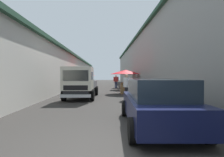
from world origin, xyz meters
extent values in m
plane|color=#33302D|center=(13.50, 0.00, 0.00)|extent=(90.00, 90.00, 0.00)
cube|color=beige|center=(15.75, 7.24, 1.95)|extent=(49.50, 7.00, 3.90)
cube|color=#284C38|center=(15.75, 7.24, 4.02)|extent=(49.80, 7.50, 0.24)
cube|color=gray|center=(15.75, -7.24, 2.98)|extent=(49.50, 7.00, 5.95)
cube|color=#284C38|center=(15.75, -7.24, 6.07)|extent=(49.80, 7.50, 0.24)
cylinder|color=#9E9EA3|center=(11.37, -1.82, 1.03)|extent=(0.06, 0.06, 2.06)
cone|color=red|center=(11.37, -1.82, 1.87)|extent=(2.69, 2.69, 0.37)
sphere|color=#9E9EA3|center=(11.37, -1.82, 2.10)|extent=(0.07, 0.07, 0.07)
cube|color=#9E7547|center=(11.43, -1.70, 0.38)|extent=(0.88, 0.59, 0.77)
sphere|color=orange|center=(11.30, -1.78, 0.87)|extent=(0.09, 0.09, 0.09)
sphere|color=orange|center=(11.20, -1.69, 0.81)|extent=(0.09, 0.09, 0.09)
sphere|color=orange|center=(11.39, -1.76, 0.81)|extent=(0.09, 0.09, 0.09)
sphere|color=orange|center=(11.33, -1.74, 0.81)|extent=(0.09, 0.09, 0.09)
cylinder|color=#9E9EA3|center=(16.57, 2.45, 1.02)|extent=(0.06, 0.06, 2.04)
cone|color=red|center=(16.57, 2.45, 1.80)|extent=(2.55, 2.55, 0.47)
sphere|color=#9E9EA3|center=(16.57, 2.45, 2.08)|extent=(0.07, 0.07, 0.07)
cube|color=olive|center=(16.58, 2.49, 0.42)|extent=(0.98, 0.77, 0.83)
sphere|color=orange|center=(16.27, 2.51, 0.88)|extent=(0.09, 0.09, 0.09)
sphere|color=orange|center=(16.58, 2.44, 0.88)|extent=(0.09, 0.09, 0.09)
sphere|color=orange|center=(16.55, 2.64, 0.88)|extent=(0.09, 0.09, 0.09)
sphere|color=orange|center=(16.52, 2.61, 0.93)|extent=(0.09, 0.09, 0.09)
sphere|color=orange|center=(16.24, 2.34, 0.88)|extent=(0.09, 0.09, 0.09)
cylinder|color=#9E9EA3|center=(18.73, -2.77, 1.07)|extent=(0.06, 0.06, 2.14)
cone|color=red|center=(18.73, -2.77, 1.95)|extent=(2.83, 2.83, 0.38)
sphere|color=#9E9EA3|center=(18.73, -2.77, 2.18)|extent=(0.07, 0.07, 0.07)
cube|color=brown|center=(18.73, -3.01, 0.39)|extent=(0.89, 0.75, 0.77)
sphere|color=orange|center=(19.04, -3.18, 0.82)|extent=(0.09, 0.09, 0.09)
sphere|color=orange|center=(19.03, -2.76, 0.82)|extent=(0.09, 0.09, 0.09)
sphere|color=orange|center=(18.71, -2.79, 0.82)|extent=(0.09, 0.09, 0.09)
sphere|color=orange|center=(18.86, -2.78, 0.82)|extent=(0.09, 0.09, 0.09)
sphere|color=orange|center=(18.59, -3.11, 0.87)|extent=(0.09, 0.09, 0.09)
cylinder|color=#9E9EA3|center=(15.60, -2.37, 1.10)|extent=(0.06, 0.06, 2.21)
cone|color=red|center=(15.60, -2.37, 1.96)|extent=(2.84, 2.84, 0.49)
sphere|color=#9E9EA3|center=(15.60, -2.37, 2.25)|extent=(0.07, 0.07, 0.07)
cube|color=#9E7547|center=(15.61, -2.13, 0.38)|extent=(0.88, 0.64, 0.77)
sphere|color=orange|center=(15.49, -2.08, 0.86)|extent=(0.09, 0.09, 0.09)
sphere|color=orange|center=(15.60, -2.03, 0.81)|extent=(0.09, 0.09, 0.09)
sphere|color=orange|center=(15.65, -2.12, 0.81)|extent=(0.09, 0.09, 0.09)
sphere|color=orange|center=(15.64, -2.27, 0.81)|extent=(0.09, 0.09, 0.09)
cube|color=#0F1438|center=(1.83, -1.67, 0.57)|extent=(3.96, 1.86, 0.64)
cube|color=#19232D|center=(1.68, -1.67, 1.17)|extent=(2.39, 1.60, 0.56)
cube|color=black|center=(3.74, -1.74, 0.35)|extent=(0.16, 1.65, 0.20)
cube|color=silver|center=(3.78, -1.16, 0.63)|extent=(0.07, 0.24, 0.14)
cube|color=silver|center=(3.74, -2.33, 0.63)|extent=(0.07, 0.24, 0.14)
cylinder|color=black|center=(3.19, -0.86, 0.30)|extent=(0.61, 0.22, 0.60)
cylinder|color=black|center=(3.12, -2.58, 0.30)|extent=(0.61, 0.22, 0.60)
cylinder|color=black|center=(0.54, -0.77, 0.30)|extent=(0.61, 0.22, 0.60)
cylinder|color=black|center=(0.47, -2.48, 0.30)|extent=(0.61, 0.22, 0.60)
cube|color=black|center=(8.81, 1.54, 0.50)|extent=(4.83, 1.58, 0.36)
cube|color=beige|center=(7.18, 1.58, 1.38)|extent=(1.58, 1.79, 1.40)
cube|color=#19232D|center=(6.44, 1.59, 1.55)|extent=(0.09, 1.47, 0.63)
cube|color=#19232D|center=(7.18, 1.58, 1.55)|extent=(1.09, 1.80, 0.45)
cube|color=black|center=(6.43, 1.59, 0.86)|extent=(0.09, 1.40, 0.28)
cube|color=silver|center=(6.35, 1.60, 0.40)|extent=(0.16, 1.75, 0.18)
cube|color=gray|center=(9.61, 0.70, 0.93)|extent=(3.16, 0.13, 0.50)
cube|color=gray|center=(9.65, 2.34, 0.93)|extent=(3.16, 0.13, 0.50)
cube|color=gray|center=(11.18, 1.48, 0.93)|extent=(0.10, 1.65, 0.50)
cylinder|color=black|center=(7.16, 0.70, 0.36)|extent=(0.73, 0.24, 0.72)
cylinder|color=black|center=(7.20, 2.45, 0.36)|extent=(0.73, 0.24, 0.72)
cylinder|color=black|center=(10.23, 0.63, 0.36)|extent=(0.73, 0.24, 0.72)
cylinder|color=black|center=(10.27, 2.38, 0.36)|extent=(0.73, 0.24, 0.72)
cylinder|color=navy|center=(17.93, -1.45, 0.40)|extent=(0.14, 0.14, 0.80)
cylinder|color=navy|center=(17.96, -1.29, 0.40)|extent=(0.14, 0.14, 0.80)
cube|color=#B73333|center=(17.94, -1.37, 1.10)|extent=(0.30, 0.50, 0.60)
sphere|color=tan|center=(17.94, -1.37, 1.52)|extent=(0.22, 0.22, 0.22)
cylinder|color=#B73333|center=(17.88, -1.64, 1.13)|extent=(0.08, 0.08, 0.54)
cylinder|color=#B73333|center=(18.01, -1.09, 1.13)|extent=(0.08, 0.08, 0.54)
cylinder|color=#232328|center=(7.53, -1.40, 0.41)|extent=(0.14, 0.14, 0.82)
cylinder|color=#232328|center=(7.38, -1.47, 0.41)|extent=(0.14, 0.14, 0.82)
cube|color=white|center=(7.45, -1.44, 1.12)|extent=(0.52, 0.36, 0.61)
sphere|color=tan|center=(7.45, -1.44, 1.54)|extent=(0.22, 0.22, 0.22)
cylinder|color=white|center=(7.72, -1.33, 1.15)|extent=(0.08, 0.08, 0.55)
cylinder|color=white|center=(7.19, -1.54, 1.15)|extent=(0.08, 0.08, 0.55)
cylinder|color=black|center=(13.34, -2.44, 0.22)|extent=(0.45, 0.12, 0.44)
cylinder|color=black|center=(12.10, -2.34, 0.22)|extent=(0.45, 0.14, 0.44)
cube|color=#3359A5|center=(12.67, -2.39, 0.27)|extent=(0.92, 0.35, 0.08)
ellipsoid|color=black|center=(12.37, -2.37, 0.64)|extent=(0.58, 0.30, 0.20)
cube|color=#3359A5|center=(13.29, -2.44, 0.67)|extent=(0.16, 0.33, 0.56)
cylinder|color=silver|center=(13.22, -2.43, 0.77)|extent=(0.28, 0.08, 0.68)
cylinder|color=black|center=(13.14, -2.43, 1.12)|extent=(0.55, 0.08, 0.04)
cylinder|color=#1E8C3F|center=(4.51, -1.31, 0.42)|extent=(0.30, 0.30, 0.03)
cylinder|color=#1E8C3F|center=(4.62, -1.31, 0.21)|extent=(0.04, 0.04, 0.42)
cylinder|color=#1E8C3F|center=(4.51, -1.20, 0.21)|extent=(0.04, 0.04, 0.42)
cylinder|color=#1E8C3F|center=(4.39, -1.31, 0.21)|extent=(0.04, 0.04, 0.42)
cylinder|color=#1E8C3F|center=(4.51, -1.43, 0.21)|extent=(0.04, 0.04, 0.42)
camera|label=1|loc=(-3.29, -0.16, 1.55)|focal=27.22mm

